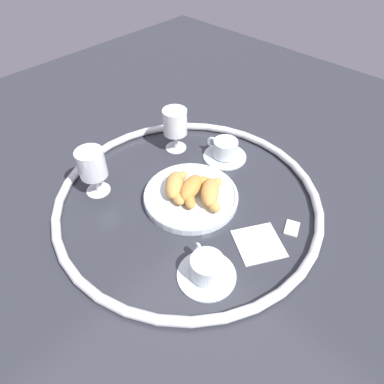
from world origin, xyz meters
TOP-DOWN VIEW (x-y plane):
  - ground_plane at (0.00, 0.00)m, footprint 2.20×2.20m
  - table_chrome_rim at (0.00, 0.00)m, footprint 0.73×0.73m
  - pastry_plate at (-0.01, 0.00)m, footprint 0.26×0.26m
  - croissant_large at (0.01, -0.04)m, footprint 0.12×0.11m
  - croissant_small at (-0.01, 0.01)m, footprint 0.13×0.09m
  - croissant_extra at (-0.04, 0.05)m, footprint 0.12×0.11m
  - coffee_cup_near at (0.14, 0.19)m, footprint 0.14×0.14m
  - coffee_cup_far at (-0.22, -0.05)m, footprint 0.14×0.14m
  - juice_glass_left at (-0.15, -0.20)m, footprint 0.08×0.08m
  - juice_glass_right at (0.15, -0.22)m, footprint 0.08×0.08m
  - sugar_packet at (-0.11, 0.26)m, footprint 0.06×0.05m
  - folded_napkin at (-0.01, 0.23)m, footprint 0.15×0.15m

SIDE VIEW (x-z plane):
  - ground_plane at x=0.00m, z-range 0.00..0.00m
  - folded_napkin at x=-0.01m, z-range 0.00..0.01m
  - sugar_packet at x=-0.11m, z-range 0.00..0.01m
  - table_chrome_rim at x=0.00m, z-range 0.00..0.02m
  - pastry_plate at x=-0.01m, z-range 0.00..0.02m
  - coffee_cup_near at x=0.14m, z-range 0.00..0.06m
  - coffee_cup_far at x=-0.22m, z-range 0.00..0.06m
  - croissant_large at x=0.01m, z-range 0.02..0.06m
  - croissant_small at x=-0.01m, z-range 0.02..0.06m
  - croissant_extra at x=-0.04m, z-range 0.02..0.06m
  - juice_glass_right at x=0.15m, z-range 0.02..0.16m
  - juice_glass_left at x=-0.15m, z-range 0.03..0.17m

